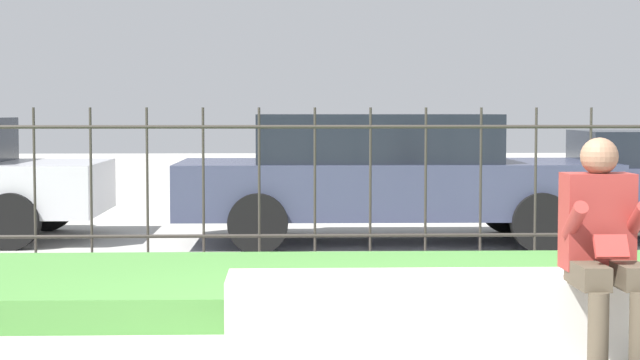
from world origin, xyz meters
The scene contains 6 objects.
ground_plane centered at (0.00, 0.00, 0.00)m, with size 60.00×60.00×0.00m, color #B2AFA8.
stone_bench centered at (0.30, 0.00, 0.22)m, with size 2.85×0.57×0.49m.
person_seated_reader centered at (0.96, -0.32, 0.71)m, with size 0.42×0.73×1.29m.
grass_berm centered at (0.00, 1.86, 0.11)m, with size 9.62×2.32×0.23m.
iron_fence centered at (0.00, 3.63, 0.77)m, with size 7.62×0.03×1.47m.
car_parked_center centered at (0.34, 5.48, 0.74)m, with size 4.65×1.99×1.40m.
Camera 1 is at (-0.80, -6.10, 1.44)m, focal length 60.00 mm.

